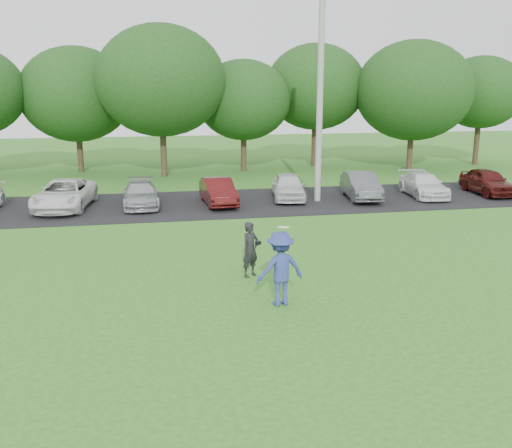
% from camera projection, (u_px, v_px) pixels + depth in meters
% --- Properties ---
extents(ground, '(100.00, 100.00, 0.00)m').
position_uv_depth(ground, '(284.00, 312.00, 13.41)').
color(ground, '#296D1F').
rests_on(ground, ground).
extents(parking_lot, '(32.00, 6.50, 0.03)m').
position_uv_depth(parking_lot, '(216.00, 203.00, 25.81)').
color(parking_lot, black).
rests_on(parking_lot, ground).
extents(utility_pole, '(0.28, 0.28, 10.32)m').
position_uv_depth(utility_pole, '(320.00, 87.00, 25.15)').
color(utility_pole, '#9A9A95').
rests_on(utility_pole, ground).
extents(frisbee_player, '(1.29, 0.89, 2.02)m').
position_uv_depth(frisbee_player, '(280.00, 268.00, 13.67)').
color(frisbee_player, '#313D8B').
rests_on(frisbee_player, ground).
extents(camera_bystander, '(0.68, 0.63, 1.55)m').
position_uv_depth(camera_bystander, '(250.00, 249.00, 15.76)').
color(camera_bystander, black).
rests_on(camera_bystander, ground).
extents(parked_cars, '(28.28, 4.69, 1.24)m').
position_uv_depth(parked_cars, '(213.00, 191.00, 25.57)').
color(parked_cars, white).
rests_on(parked_cars, parking_lot).
extents(tree_row, '(42.39, 9.85, 8.64)m').
position_uv_depth(tree_row, '(220.00, 91.00, 34.26)').
color(tree_row, '#38281C').
rests_on(tree_row, ground).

